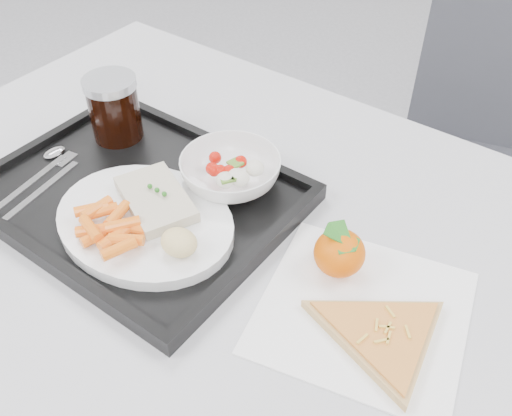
{
  "coord_description": "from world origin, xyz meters",
  "views": [
    {
      "loc": [
        0.39,
        -0.16,
        1.33
      ],
      "look_at": [
        0.02,
        0.33,
        0.77
      ],
      "focal_mm": 40.0,
      "sensor_mm": 36.0,
      "label": 1
    }
  ],
  "objects_px": {
    "tray": "(138,197)",
    "salad_bowl": "(231,172)",
    "chair": "(480,139)",
    "dinner_plate": "(145,222)",
    "cola_glass": "(114,107)",
    "tangerine": "(339,253)",
    "pizza_slice": "(382,335)",
    "table": "(233,253)"
  },
  "relations": [
    {
      "from": "salad_bowl",
      "to": "dinner_plate",
      "type": "bearing_deg",
      "value": -105.03
    },
    {
      "from": "chair",
      "to": "salad_bowl",
      "type": "height_order",
      "value": "chair"
    },
    {
      "from": "tray",
      "to": "salad_bowl",
      "type": "distance_m",
      "value": 0.15
    },
    {
      "from": "dinner_plate",
      "to": "cola_glass",
      "type": "relative_size",
      "value": 2.5
    },
    {
      "from": "table",
      "to": "cola_glass",
      "type": "relative_size",
      "value": 11.11
    },
    {
      "from": "tray",
      "to": "cola_glass",
      "type": "height_order",
      "value": "cola_glass"
    },
    {
      "from": "chair",
      "to": "tangerine",
      "type": "relative_size",
      "value": 10.33
    },
    {
      "from": "tangerine",
      "to": "chair",
      "type": "bearing_deg",
      "value": 91.18
    },
    {
      "from": "salad_bowl",
      "to": "pizza_slice",
      "type": "xyz_separation_m",
      "value": [
        0.31,
        -0.11,
        -0.03
      ]
    },
    {
      "from": "chair",
      "to": "salad_bowl",
      "type": "relative_size",
      "value": 6.11
    },
    {
      "from": "table",
      "to": "cola_glass",
      "type": "xyz_separation_m",
      "value": [
        -0.28,
        0.04,
        0.14
      ]
    },
    {
      "from": "chair",
      "to": "dinner_plate",
      "type": "relative_size",
      "value": 3.44
    },
    {
      "from": "chair",
      "to": "tangerine",
      "type": "bearing_deg",
      "value": -88.82
    },
    {
      "from": "tray",
      "to": "pizza_slice",
      "type": "xyz_separation_m",
      "value": [
        0.41,
        -0.01,
        0.0
      ]
    },
    {
      "from": "salad_bowl",
      "to": "table",
      "type": "bearing_deg",
      "value": -51.78
    },
    {
      "from": "salad_bowl",
      "to": "pizza_slice",
      "type": "relative_size",
      "value": 0.63
    },
    {
      "from": "dinner_plate",
      "to": "salad_bowl",
      "type": "height_order",
      "value": "salad_bowl"
    },
    {
      "from": "cola_glass",
      "to": "tangerine",
      "type": "height_order",
      "value": "cola_glass"
    },
    {
      "from": "tray",
      "to": "tangerine",
      "type": "relative_size",
      "value": 5.0
    },
    {
      "from": "dinner_plate",
      "to": "tangerine",
      "type": "height_order",
      "value": "tangerine"
    },
    {
      "from": "tray",
      "to": "pizza_slice",
      "type": "distance_m",
      "value": 0.41
    },
    {
      "from": "table",
      "to": "chair",
      "type": "relative_size",
      "value": 1.29
    },
    {
      "from": "table",
      "to": "pizza_slice",
      "type": "bearing_deg",
      "value": -11.32
    },
    {
      "from": "table",
      "to": "salad_bowl",
      "type": "relative_size",
      "value": 7.89
    },
    {
      "from": "dinner_plate",
      "to": "salad_bowl",
      "type": "bearing_deg",
      "value": 74.97
    },
    {
      "from": "table",
      "to": "dinner_plate",
      "type": "relative_size",
      "value": 4.44
    },
    {
      "from": "table",
      "to": "tangerine",
      "type": "relative_size",
      "value": 13.33
    },
    {
      "from": "chair",
      "to": "pizza_slice",
      "type": "xyz_separation_m",
      "value": [
        0.11,
        -0.79,
        0.22
      ]
    },
    {
      "from": "chair",
      "to": "tray",
      "type": "xyz_separation_m",
      "value": [
        -0.3,
        -0.79,
        0.22
      ]
    },
    {
      "from": "pizza_slice",
      "to": "dinner_plate",
      "type": "bearing_deg",
      "value": -174.0
    },
    {
      "from": "salad_bowl",
      "to": "cola_glass",
      "type": "height_order",
      "value": "cola_glass"
    },
    {
      "from": "salad_bowl",
      "to": "cola_glass",
      "type": "distance_m",
      "value": 0.24
    },
    {
      "from": "salad_bowl",
      "to": "tangerine",
      "type": "bearing_deg",
      "value": -11.73
    },
    {
      "from": "dinner_plate",
      "to": "salad_bowl",
      "type": "distance_m",
      "value": 0.15
    },
    {
      "from": "tray",
      "to": "dinner_plate",
      "type": "bearing_deg",
      "value": -35.83
    },
    {
      "from": "chair",
      "to": "pizza_slice",
      "type": "bearing_deg",
      "value": -81.83
    },
    {
      "from": "chair",
      "to": "dinner_plate",
      "type": "bearing_deg",
      "value": -106.07
    },
    {
      "from": "cola_glass",
      "to": "tangerine",
      "type": "bearing_deg",
      "value": -4.11
    },
    {
      "from": "table",
      "to": "salad_bowl",
      "type": "distance_m",
      "value": 0.13
    },
    {
      "from": "salad_bowl",
      "to": "tangerine",
      "type": "xyz_separation_m",
      "value": [
        0.22,
        -0.04,
        -0.0
      ]
    },
    {
      "from": "tray",
      "to": "salad_bowl",
      "type": "height_order",
      "value": "salad_bowl"
    },
    {
      "from": "tray",
      "to": "tangerine",
      "type": "height_order",
      "value": "tangerine"
    }
  ]
}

